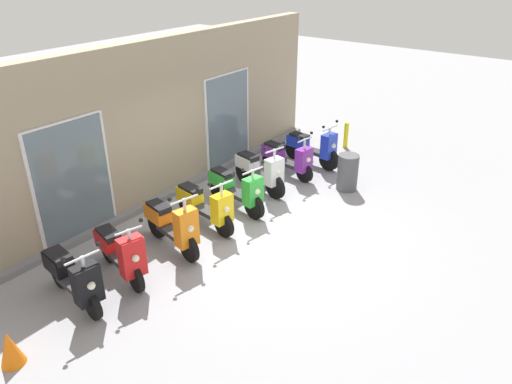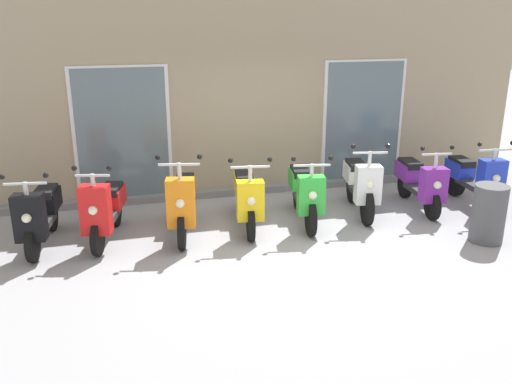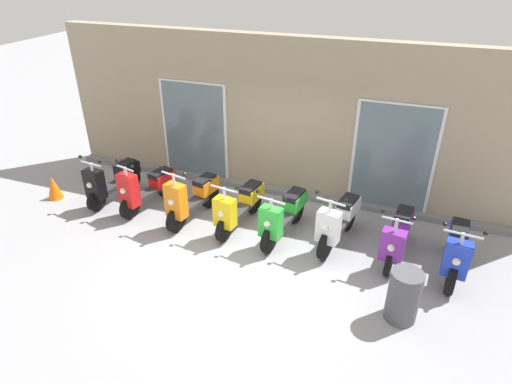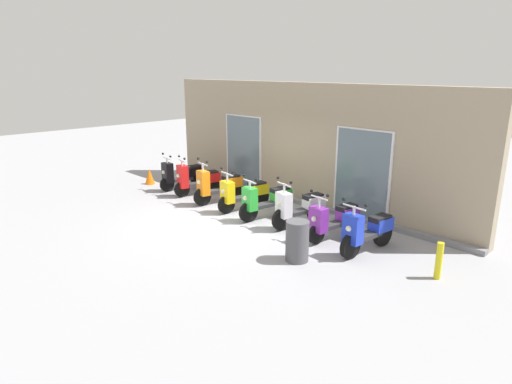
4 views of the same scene
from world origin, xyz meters
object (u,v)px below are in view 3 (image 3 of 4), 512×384
Objects in this scene: scooter_white at (338,221)px; traffic_cone at (54,187)px; scooter_purple at (398,235)px; scooter_red at (146,187)px; scooter_black at (112,180)px; scooter_green at (284,215)px; scooter_blue at (456,250)px; scooter_yellow at (239,205)px; trash_bin at (404,296)px; scooter_orange at (192,197)px.

scooter_white is 6.10m from traffic_cone.
scooter_white reaches higher than scooter_purple.
scooter_black is at bearing 177.31° from scooter_red.
scooter_purple is at bearing 0.63° from scooter_red.
traffic_cone is (-1.26, -0.39, -0.22)m from scooter_black.
scooter_blue is at bearing -0.84° from scooter_green.
scooter_purple is at bearing 2.34° from scooter_green.
scooter_black is 2.92m from scooter_yellow.
trash_bin is at bearing -32.10° from scooter_green.
scooter_yellow is 3.09× the size of traffic_cone.
scooter_black is 3.82m from scooter_green.
scooter_orange is at bearing -3.60° from scooter_black.
scooter_purple reaches higher than traffic_cone.
scooter_yellow is at bearing 5.03° from traffic_cone.
trash_bin is at bearing -15.37° from scooter_red.
scooter_white is 1.98m from scooter_blue.
scooter_orange is 0.99× the size of scooter_white.
scooter_white reaches higher than scooter_black.
scooter_orange is (1.09, -0.08, 0.03)m from scooter_red.
scooter_yellow is at bearing -0.43° from scooter_black.
scooter_red reaches higher than scooter_purple.
scooter_white is at bearing 2.35° from scooter_yellow.
scooter_purple is 1.84× the size of trash_bin.
scooter_yellow is 4.20m from traffic_cone.
scooter_orange is 0.97× the size of scooter_blue.
scooter_blue is at bearing 1.98° from traffic_cone.
scooter_yellow is 0.99× the size of scooter_green.
scooter_purple is at bearing 172.30° from scooter_blue.
scooter_black is at bearing -179.86° from scooter_purple.
trash_bin is (5.19, -1.43, -0.07)m from scooter_red.
scooter_white reaches higher than scooter_red.
scooter_orange reaches higher than traffic_cone.
scooter_black is 0.94× the size of scooter_yellow.
scooter_orange reaches higher than scooter_green.
scooter_red is 1.80× the size of trash_bin.
trash_bin reaches higher than traffic_cone.
scooter_purple is 0.94m from scooter_blue.
scooter_black is at bearing 178.97° from scooter_green.
scooter_green is 5.10m from traffic_cone.
scooter_black is 0.98× the size of scooter_orange.
scooter_green is at bearing -1.03° from scooter_black.
scooter_white is 3.02× the size of traffic_cone.
scooter_yellow is 1.89m from scooter_white.
scooter_black is 0.94× the size of scooter_green.
scooter_green is 1.01× the size of scooter_blue.
scooter_red is 2.87× the size of traffic_cone.
scooter_red is at bearing -179.37° from scooter_purple.
scooter_red is at bearing 164.63° from trash_bin.
scooter_white is 1.03× the size of scooter_purple.
scooter_red reaches higher than trash_bin.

